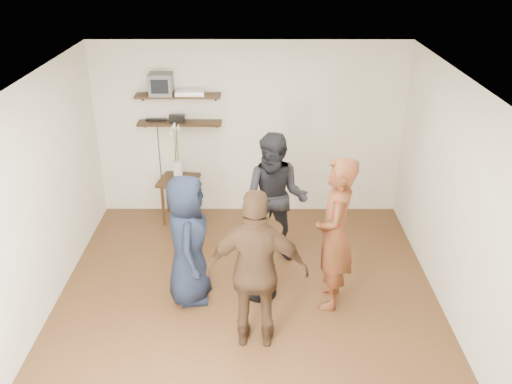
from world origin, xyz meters
TOP-DOWN VIEW (x-y plane):
  - room at (0.00, 0.00)m, footprint 4.58×5.08m
  - shelf_upper at (-1.00, 2.38)m, footprint 1.20×0.25m
  - shelf_lower at (-1.00, 2.38)m, footprint 1.20×0.25m
  - crt_monitor at (-1.22, 2.38)m, footprint 0.32×0.30m
  - dvd_deck at (-0.82, 2.38)m, footprint 0.40×0.24m
  - radio at (-1.04, 2.38)m, footprint 0.22×0.10m
  - power_strip at (-1.34, 2.42)m, footprint 0.30×0.05m
  - side_table at (-1.05, 2.20)m, footprint 0.62×0.62m
  - vase_lilies at (-1.05, 2.20)m, footprint 0.19×0.19m
  - drinks_table at (0.15, 0.30)m, footprint 0.49×0.49m
  - wine_glass_fl at (0.09, 0.25)m, footprint 0.06×0.06m
  - wine_glass_fr at (0.21, 0.25)m, footprint 0.07×0.07m
  - wine_glass_bl at (0.12, 0.35)m, footprint 0.07×0.07m
  - wine_glass_br at (0.18, 0.31)m, footprint 0.07×0.07m
  - person_plaid at (0.97, 0.15)m, footprint 0.54×0.73m
  - person_dark at (0.35, 1.11)m, footprint 0.97×0.83m
  - person_navy at (-0.67, 0.23)m, footprint 0.56×0.81m
  - person_brown at (0.11, -0.53)m, footprint 1.05×0.48m

SIDE VIEW (x-z plane):
  - side_table at x=-1.05m, z-range 0.22..0.87m
  - drinks_table at x=0.15m, z-range 0.13..1.03m
  - person_navy at x=-0.67m, z-range 0.00..1.57m
  - person_dark at x=0.35m, z-range 0.00..1.73m
  - person_brown at x=0.11m, z-range 0.00..1.76m
  - person_plaid at x=0.97m, z-range 0.00..1.81m
  - vase_lilies at x=-1.05m, z-range 0.48..1.39m
  - wine_glass_fl at x=0.09m, z-range 0.94..1.12m
  - wine_glass_br at x=0.18m, z-range 0.94..1.14m
  - wine_glass_fr at x=0.21m, z-range 0.94..1.14m
  - wine_glass_bl at x=0.12m, z-range 0.94..1.14m
  - room at x=0.00m, z-range -0.04..2.64m
  - shelf_lower at x=-1.00m, z-range 1.43..1.47m
  - power_strip at x=-1.34m, z-range 1.47..1.50m
  - radio at x=-1.04m, z-range 1.47..1.57m
  - shelf_upper at x=-1.00m, z-range 1.83..1.87m
  - dvd_deck at x=-0.82m, z-range 1.87..1.93m
  - crt_monitor at x=-1.22m, z-range 1.87..2.17m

